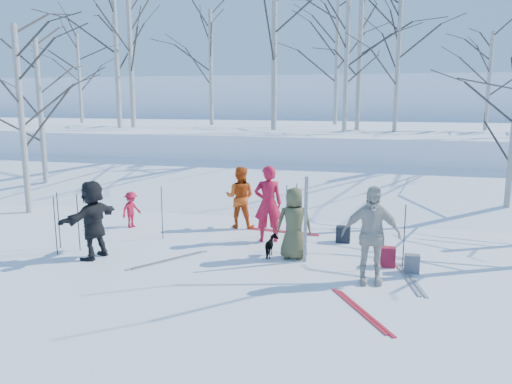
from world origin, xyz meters
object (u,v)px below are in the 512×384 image
(backpack_red, at_px, (388,257))
(backpack_grey, at_px, (412,264))
(skier_cream_east, at_px, (371,235))
(backpack_dark, at_px, (343,234))
(skier_redor_behind, at_px, (240,197))
(dog, at_px, (271,246))
(skier_red_seated, at_px, (131,210))
(skier_red_north, at_px, (268,204))
(skier_olive_center, at_px, (294,223))
(skier_grey_west, at_px, (93,220))

(backpack_red, relative_size, backpack_grey, 1.11)
(skier_cream_east, xyz_separation_m, backpack_dark, (-0.71, 2.65, -0.75))
(skier_redor_behind, distance_m, dog, 2.78)
(skier_red_seated, xyz_separation_m, backpack_grey, (7.28, -1.88, -0.31))
(skier_red_north, height_order, backpack_red, skier_red_north)
(skier_olive_center, relative_size, backpack_dark, 4.00)
(skier_cream_east, relative_size, backpack_dark, 4.74)
(skier_redor_behind, bearing_deg, skier_cream_east, 134.68)
(skier_redor_behind, relative_size, backpack_red, 4.01)
(skier_grey_west, distance_m, backpack_red, 6.42)
(skier_grey_west, xyz_separation_m, backpack_dark, (5.25, 2.60, -0.67))
(skier_olive_center, xyz_separation_m, backpack_grey, (2.49, -0.32, -0.61))
(backpack_dark, bearing_deg, skier_olive_center, -121.87)
(skier_olive_center, distance_m, skier_red_north, 1.47)
(skier_cream_east, height_order, dog, skier_cream_east)
(backpack_grey, bearing_deg, dog, 174.21)
(skier_red_north, height_order, skier_redor_behind, skier_red_north)
(backpack_grey, bearing_deg, skier_red_north, 155.82)
(backpack_grey, bearing_deg, skier_olive_center, 172.66)
(dog, distance_m, backpack_dark, 2.14)
(skier_olive_center, distance_m, skier_cream_east, 2.01)
(backpack_red, bearing_deg, skier_red_seated, 166.70)
(skier_red_north, distance_m, dog, 1.44)
(skier_red_seated, relative_size, skier_grey_west, 0.57)
(skier_red_seated, bearing_deg, skier_cream_east, -94.42)
(skier_redor_behind, xyz_separation_m, dog, (1.40, -2.32, -0.60))
(dog, height_order, backpack_dark, dog)
(skier_red_north, relative_size, backpack_red, 4.52)
(skier_grey_west, distance_m, dog, 3.98)
(skier_cream_east, bearing_deg, skier_redor_behind, 127.24)
(backpack_red, bearing_deg, backpack_grey, -29.85)
(skier_redor_behind, relative_size, skier_grey_west, 0.96)
(skier_olive_center, height_order, skier_redor_behind, skier_redor_behind)
(skier_redor_behind, height_order, backpack_dark, skier_redor_behind)
(skier_grey_west, relative_size, backpack_red, 4.15)
(skier_red_north, height_order, backpack_dark, skier_red_north)
(skier_cream_east, relative_size, skier_grey_west, 1.09)
(skier_olive_center, xyz_separation_m, backpack_red, (2.01, -0.05, -0.59))
(skier_red_seated, height_order, backpack_grey, skier_red_seated)
(skier_red_north, height_order, dog, skier_red_north)
(backpack_grey, distance_m, backpack_dark, 2.41)
(skier_red_seated, bearing_deg, skier_redor_behind, -57.49)
(skier_red_north, distance_m, skier_red_seated, 3.97)
(backpack_red, height_order, backpack_dark, backpack_red)
(skier_grey_west, xyz_separation_m, dog, (3.79, 1.04, -0.63))
(backpack_red, bearing_deg, backpack_dark, 123.59)
(dog, bearing_deg, skier_grey_west, 9.92)
(skier_red_north, height_order, skier_red_seated, skier_red_north)
(skier_olive_center, distance_m, backpack_red, 2.10)
(skier_cream_east, bearing_deg, skier_red_north, 128.76)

